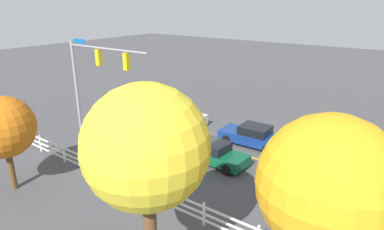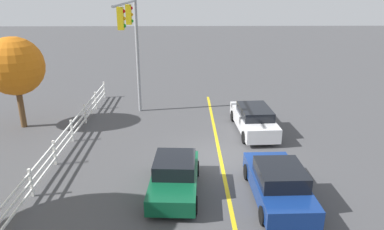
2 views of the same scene
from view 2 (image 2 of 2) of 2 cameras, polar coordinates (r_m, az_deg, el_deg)
name	(u,v)px [view 2 (image 2 of 2)]	position (r m, az deg, el deg)	size (l,w,h in m)	color
ground_plane	(221,159)	(16.90, 4.53, -6.92)	(120.00, 120.00, 0.00)	#444447
lane_center_stripe	(231,209)	(13.45, 6.14, -14.50)	(28.00, 0.16, 0.01)	gold
signal_assembly	(132,35)	(20.47, -9.43, 12.32)	(6.92, 0.38, 7.17)	gray
car_0	(175,176)	(14.09, -2.75, -9.61)	(4.09, 2.00, 1.36)	#0C4C2D
car_2	(278,183)	(13.94, 13.43, -10.40)	(4.48, 1.99, 1.43)	navy
car_4	(254,119)	(20.00, 9.66, -0.62)	(4.86, 2.03, 1.44)	silver
white_rail_fence	(31,182)	(15.07, -24.04, -9.60)	(26.10, 0.10, 1.15)	white
tree_1	(14,66)	(21.80, -26.17, 6.88)	(3.15, 3.15, 5.07)	brown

